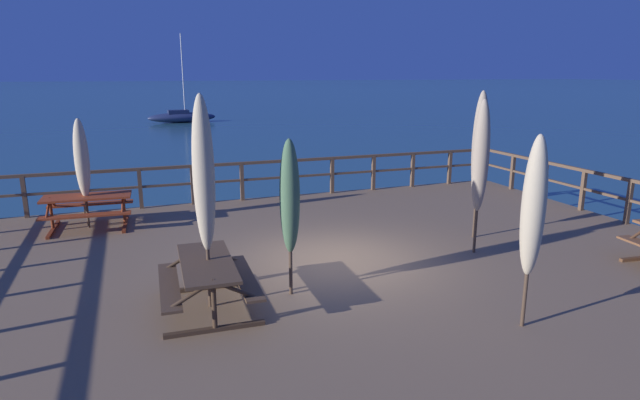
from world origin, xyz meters
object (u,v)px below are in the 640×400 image
object	(u,v)px
picnic_table_back_left	(207,274)
patio_umbrella_tall_mid_right	(82,159)
patio_umbrella_short_front	(204,175)
patio_umbrella_tall_back_left	(480,146)
patio_umbrella_tall_mid_left	(290,197)
patio_umbrella_tall_front	(481,157)
picnic_table_back_right	(88,204)
sailboat_distant	(182,117)
patio_umbrella_tall_back_right	(534,208)

from	to	relation	value
picnic_table_back_left	patio_umbrella_tall_mid_right	world-z (taller)	patio_umbrella_tall_mid_right
picnic_table_back_left	patio_umbrella_tall_mid_right	xyz separation A→B (m)	(-2.01, 5.30, 1.05)
patio_umbrella_short_front	patio_umbrella_tall_back_left	world-z (taller)	patio_umbrella_short_front
patio_umbrella_tall_mid_left	patio_umbrella_tall_front	bearing A→B (deg)	9.97
picnic_table_back_right	patio_umbrella_tall_back_left	world-z (taller)	patio_umbrella_tall_back_left
patio_umbrella_short_front	patio_umbrella_tall_mid_left	xyz separation A→B (m)	(1.30, 0.03, -0.44)
picnic_table_back_left	patio_umbrella_tall_front	xyz separation A→B (m)	(5.36, 0.82, 1.37)
picnic_table_back_left	patio_umbrella_tall_back_left	distance (m)	6.35
patio_umbrella_tall_back_left	patio_umbrella_tall_mid_left	xyz separation A→B (m)	(-4.62, -1.56, -0.39)
patio_umbrella_tall_mid_left	picnic_table_back_left	bearing A→B (deg)	-175.40
sailboat_distant	patio_umbrella_tall_mid_left	bearing A→B (deg)	-92.89
patio_umbrella_tall_back_right	patio_umbrella_tall_mid_left	xyz separation A→B (m)	(-2.78, 2.17, -0.12)
patio_umbrella_short_front	patio_umbrella_tall_back_left	size ratio (longest dim) A/B	1.02
picnic_table_back_right	patio_umbrella_short_front	xyz separation A→B (m)	(2.02, -5.19, 1.49)
patio_umbrella_short_front	patio_umbrella_tall_back_right	size ratio (longest dim) A/B	1.18
picnic_table_back_left	patio_umbrella_tall_back_left	world-z (taller)	patio_umbrella_tall_back_left
patio_umbrella_tall_front	patio_umbrella_short_front	bearing A→B (deg)	-172.09
patio_umbrella_tall_mid_right	patio_umbrella_tall_back_right	xyz separation A→B (m)	(6.13, -7.36, 0.13)
patio_umbrella_tall_back_left	patio_umbrella_tall_front	bearing A→B (deg)	-124.90
patio_umbrella_tall_mid_right	patio_umbrella_tall_back_left	distance (m)	8.77
patio_umbrella_tall_back_left	sailboat_distant	world-z (taller)	sailboat_distant
picnic_table_back_left	patio_umbrella_tall_mid_right	size ratio (longest dim) A/B	0.76
patio_umbrella_tall_front	picnic_table_back_left	bearing A→B (deg)	-171.36
patio_umbrella_tall_back_left	patio_umbrella_tall_mid_left	distance (m)	4.89
picnic_table_back_left	patio_umbrella_tall_front	bearing A→B (deg)	8.64
patio_umbrella_tall_mid_right	sailboat_distant	distance (m)	36.77
patio_umbrella_short_front	patio_umbrella_tall_back_left	xyz separation A→B (m)	(5.93, 1.59, -0.05)
patio_umbrella_tall_mid_left	picnic_table_back_right	bearing A→B (deg)	122.80
patio_umbrella_tall_mid_right	patio_umbrella_tall_back_left	world-z (taller)	patio_umbrella_tall_back_left
picnic_table_back_left	patio_umbrella_tall_front	distance (m)	5.59
picnic_table_back_right	patio_umbrella_tall_mid_right	xyz separation A→B (m)	(-0.02, 0.03, 1.05)
patio_umbrella_tall_back_left	patio_umbrella_tall_mid_left	world-z (taller)	patio_umbrella_tall_back_left
patio_umbrella_tall_back_left	sailboat_distant	distance (m)	40.09
patio_umbrella_short_front	patio_umbrella_tall_mid_right	distance (m)	5.63
picnic_table_back_right	patio_umbrella_short_front	world-z (taller)	patio_umbrella_short_front
patio_umbrella_tall_front	patio_umbrella_tall_mid_left	xyz separation A→B (m)	(-4.03, -0.71, -0.31)
patio_umbrella_tall_mid_right	patio_umbrella_tall_mid_left	bearing A→B (deg)	-57.19
patio_umbrella_tall_mid_right	patio_umbrella_tall_back_left	bearing A→B (deg)	-24.50
patio_umbrella_tall_back_right	patio_umbrella_tall_mid_left	world-z (taller)	patio_umbrella_tall_back_right
patio_umbrella_tall_mid_right	patio_umbrella_tall_front	size ratio (longest dim) A/B	0.83
patio_umbrella_tall_front	patio_umbrella_tall_mid_left	world-z (taller)	patio_umbrella_tall_front
picnic_table_back_right	patio_umbrella_tall_back_left	size ratio (longest dim) A/B	0.63
patio_umbrella_tall_back_left	patio_umbrella_tall_mid_left	bearing A→B (deg)	-161.35
picnic_table_back_right	patio_umbrella_tall_mid_left	size ratio (longest dim) A/B	0.78
patio_umbrella_tall_back_left	patio_umbrella_short_front	bearing A→B (deg)	-164.95
patio_umbrella_short_front	patio_umbrella_tall_mid_left	distance (m)	1.38
patio_umbrella_tall_mid_right	patio_umbrella_tall_front	bearing A→B (deg)	-31.31
patio_umbrella_short_front	patio_umbrella_tall_mid_right	xyz separation A→B (m)	(-2.05, 5.23, -0.44)
picnic_table_back_left	patio_umbrella_tall_mid_right	distance (m)	5.77
picnic_table_back_left	patio_umbrella_tall_back_left	bearing A→B (deg)	15.64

